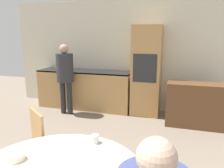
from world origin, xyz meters
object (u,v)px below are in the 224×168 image
Objects in this scene: oven_unit at (147,71)px; sideboard at (197,105)px; chair_far_left at (30,147)px; person_standing at (65,72)px; cup at (95,139)px; bowl_centre at (16,157)px.

oven_unit is 1.29m from sideboard.
sideboard is 1.26× the size of chair_far_left.
sideboard is at bearing 1.93° from person_standing.
chair_far_left is (-1.95, -2.50, 0.09)m from sideboard.
oven_unit reaches higher than cup.
oven_unit is 3.10m from chair_far_left.
oven_unit is at bearing 17.17° from person_standing.
sideboard is 3.48m from bowl_centre.
person_standing reaches higher than sideboard.
cup is at bearing 31.12° from chair_far_left.
cup is at bearing 42.34° from bowl_centre.
person_standing is 11.04× the size of bowl_centre.
sideboard is at bearing 88.57° from chair_far_left.
person_standing is at bearing -178.07° from sideboard.
sideboard is 2.86m from person_standing.
oven_unit reaches higher than sideboard.
cup reaches higher than bowl_centre.
cup is at bearing -91.14° from oven_unit.
oven_unit is 3.54m from bowl_centre.
oven_unit reaches higher than chair_far_left.
sideboard is at bearing -22.38° from oven_unit.
sideboard is 2.83m from cup.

